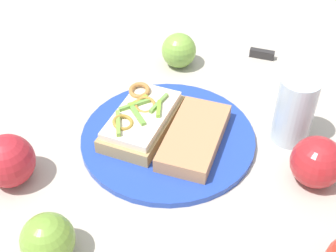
{
  "coord_description": "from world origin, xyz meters",
  "views": [
    {
      "loc": [
        0.45,
        -0.32,
        0.52
      ],
      "look_at": [
        0.0,
        0.0,
        0.03
      ],
      "focal_mm": 48.65,
      "sensor_mm": 36.0,
      "label": 1
    }
  ],
  "objects": [
    {
      "name": "ground_plane",
      "position": [
        0.0,
        0.0,
        0.0
      ],
      "size": [
        2.0,
        2.0,
        0.0
      ],
      "primitive_type": "plane",
      "color": "#B7AD9F",
      "rests_on": "ground"
    },
    {
      "name": "plate",
      "position": [
        0.0,
        0.0,
        0.01
      ],
      "size": [
        0.29,
        0.29,
        0.01
      ],
      "primitive_type": "cylinder",
      "color": "#2545B4",
      "rests_on": "ground_plane"
    },
    {
      "name": "sandwich",
      "position": [
        -0.04,
        -0.02,
        0.03
      ],
      "size": [
        0.16,
        0.18,
        0.05
      ],
      "rotation": [
        0.0,
        0.0,
        2.15
      ],
      "color": "tan",
      "rests_on": "plate"
    },
    {
      "name": "bread_slice_side",
      "position": [
        0.04,
        0.02,
        0.02
      ],
      "size": [
        0.16,
        0.18,
        0.02
      ],
      "primitive_type": "cube",
      "rotation": [
        0.0,
        0.0,
        2.2
      ],
      "color": "tan",
      "rests_on": "plate"
    },
    {
      "name": "apple_0",
      "position": [
        0.2,
        0.13,
        0.04
      ],
      "size": [
        0.1,
        0.1,
        0.08
      ],
      "primitive_type": "sphere",
      "rotation": [
        0.0,
        0.0,
        5.15
      ],
      "color": "#B22227",
      "rests_on": "ground_plane"
    },
    {
      "name": "apple_1",
      "position": [
        0.09,
        -0.25,
        0.03
      ],
      "size": [
        0.09,
        0.09,
        0.07
      ],
      "primitive_type": "sphere",
      "rotation": [
        0.0,
        0.0,
        3.55
      ],
      "color": "#76A139",
      "rests_on": "ground_plane"
    },
    {
      "name": "apple_4",
      "position": [
        -0.17,
        0.15,
        0.03
      ],
      "size": [
        0.09,
        0.09,
        0.07
      ],
      "primitive_type": "sphere",
      "rotation": [
        0.0,
        0.0,
        1.98
      ],
      "color": "#80B242",
      "rests_on": "ground_plane"
    },
    {
      "name": "apple_5",
      "position": [
        -0.06,
        -0.24,
        0.04
      ],
      "size": [
        0.1,
        0.1,
        0.08
      ],
      "primitive_type": "sphere",
      "rotation": [
        0.0,
        0.0,
        2.81
      ],
      "color": "red",
      "rests_on": "ground_plane"
    },
    {
      "name": "drinking_glass",
      "position": [
        0.11,
        0.17,
        0.06
      ],
      "size": [
        0.06,
        0.06,
        0.12
      ],
      "primitive_type": "cylinder",
      "color": "silver",
      "rests_on": "ground_plane"
    },
    {
      "name": "knife",
      "position": [
        -0.1,
        0.3,
        0.01
      ],
      "size": [
        0.1,
        0.08,
        0.02
      ],
      "rotation": [
        0.0,
        0.0,
        3.78
      ],
      "color": "silver",
      "rests_on": "ground_plane"
    }
  ]
}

